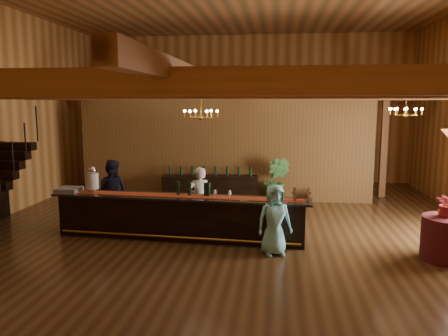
# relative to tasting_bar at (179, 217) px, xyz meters

# --- Properties ---
(floor) EXTENTS (14.00, 14.00, 0.00)m
(floor) POSITION_rel_tasting_bar_xyz_m (0.98, 0.57, -0.49)
(floor) COLOR #4F341A
(floor) RESTS_ON ground
(wall_back) EXTENTS (12.00, 0.10, 5.50)m
(wall_back) POSITION_rel_tasting_bar_xyz_m (0.98, 7.57, 2.26)
(wall_back) COLOR tan
(wall_back) RESTS_ON floor
(wall_front) EXTENTS (12.00, 0.10, 5.50)m
(wall_front) POSITION_rel_tasting_bar_xyz_m (0.98, -6.43, 2.26)
(wall_front) COLOR tan
(wall_front) RESTS_ON floor
(beam_grid) EXTENTS (11.90, 13.90, 0.39)m
(beam_grid) POSITION_rel_tasting_bar_xyz_m (0.98, 1.08, 2.75)
(beam_grid) COLOR #A56931
(beam_grid) RESTS_ON wall_left
(support_posts) EXTENTS (9.20, 10.20, 3.20)m
(support_posts) POSITION_rel_tasting_bar_xyz_m (0.98, 0.07, 1.11)
(support_posts) COLOR #A56931
(support_posts) RESTS_ON floor
(partition_wall) EXTENTS (9.00, 0.18, 3.10)m
(partition_wall) POSITION_rel_tasting_bar_xyz_m (0.48, 4.07, 1.06)
(partition_wall) COLOR brown
(partition_wall) RESTS_ON floor
(backroom_boxes) EXTENTS (4.10, 0.60, 1.10)m
(backroom_boxes) POSITION_rel_tasting_bar_xyz_m (0.69, 6.07, 0.04)
(backroom_boxes) COLOR black
(backroom_boxes) RESTS_ON floor
(tasting_bar) EXTENTS (5.79, 1.10, 0.97)m
(tasting_bar) POSITION_rel_tasting_bar_xyz_m (0.00, 0.00, 0.00)
(tasting_bar) COLOR black
(tasting_bar) RESTS_ON floor
(beverage_dispenser) EXTENTS (0.26, 0.26, 0.60)m
(beverage_dispenser) POSITION_rel_tasting_bar_xyz_m (-2.05, 0.18, 0.76)
(beverage_dispenser) COLOR silver
(beverage_dispenser) RESTS_ON tasting_bar
(glass_rack_tray) EXTENTS (0.50, 0.50, 0.10)m
(glass_rack_tray) POSITION_rel_tasting_bar_xyz_m (-2.61, 0.12, 0.52)
(glass_rack_tray) COLOR gray
(glass_rack_tray) RESTS_ON tasting_bar
(raffle_drum) EXTENTS (0.34, 0.24, 0.30)m
(raffle_drum) POSITION_rel_tasting_bar_xyz_m (2.64, -0.21, 0.65)
(raffle_drum) COLOR brown
(raffle_drum) RESTS_ON tasting_bar
(bar_bottle_0) EXTENTS (0.07, 0.07, 0.30)m
(bar_bottle_0) POSITION_rel_tasting_bar_xyz_m (-0.05, 0.11, 0.62)
(bar_bottle_0) COLOR black
(bar_bottle_0) RESTS_ON tasting_bar
(bar_bottle_1) EXTENTS (0.07, 0.07, 0.30)m
(bar_bottle_1) POSITION_rel_tasting_bar_xyz_m (0.22, 0.10, 0.62)
(bar_bottle_1) COLOR black
(bar_bottle_1) RESTS_ON tasting_bar
(bar_bottle_2) EXTENTS (0.07, 0.07, 0.30)m
(bar_bottle_2) POSITION_rel_tasting_bar_xyz_m (0.58, 0.07, 0.62)
(bar_bottle_2) COLOR black
(bar_bottle_2) RESTS_ON tasting_bar
(bar_bottle_3) EXTENTS (0.07, 0.07, 0.30)m
(bar_bottle_3) POSITION_rel_tasting_bar_xyz_m (0.65, 0.07, 0.62)
(bar_bottle_3) COLOR black
(bar_bottle_3) RESTS_ON tasting_bar
(backbar_shelf) EXTENTS (2.90, 0.76, 0.81)m
(backbar_shelf) POSITION_rel_tasting_bar_xyz_m (0.12, 3.66, -0.08)
(backbar_shelf) COLOR black
(backbar_shelf) RESTS_ON floor
(round_table) EXTENTS (0.97, 0.97, 0.84)m
(round_table) POSITION_rel_tasting_bar_xyz_m (5.39, -0.70, -0.07)
(round_table) COLOR #4B140E
(round_table) RESTS_ON floor
(chandelier_left) EXTENTS (0.80, 0.80, 0.61)m
(chandelier_left) POSITION_rel_tasting_bar_xyz_m (0.36, 0.79, 2.26)
(chandelier_left) COLOR gold
(chandelier_left) RESTS_ON beam_grid
(chandelier_right) EXTENTS (0.80, 0.80, 0.57)m
(chandelier_right) POSITION_rel_tasting_bar_xyz_m (5.27, 2.16, 2.29)
(chandelier_right) COLOR gold
(chandelier_right) RESTS_ON beam_grid
(bartender) EXTENTS (0.65, 0.56, 1.51)m
(bartender) POSITION_rel_tasting_bar_xyz_m (0.32, 0.70, 0.27)
(bartender) COLOR silver
(bartender) RESTS_ON floor
(staff_second) EXTENTS (0.83, 0.66, 1.63)m
(staff_second) POSITION_rel_tasting_bar_xyz_m (-1.87, 0.86, 0.33)
(staff_second) COLOR black
(staff_second) RESTS_ON floor
(guest) EXTENTS (0.80, 0.66, 1.41)m
(guest) POSITION_rel_tasting_bar_xyz_m (2.09, -0.80, 0.22)
(guest) COLOR #87E5ED
(guest) RESTS_ON floor
(floor_plant) EXTENTS (0.92, 0.82, 1.41)m
(floor_plant) POSITION_rel_tasting_bar_xyz_m (2.11, 3.64, 0.22)
(floor_plant) COLOR #3D7734
(floor_plant) RESTS_ON floor
(table_flowers) EXTENTS (0.58, 0.54, 0.52)m
(table_flowers) POSITION_rel_tasting_bar_xyz_m (5.37, -0.66, 0.61)
(table_flowers) COLOR #A92430
(table_flowers) RESTS_ON round_table
(table_vase) EXTENTS (0.19, 0.19, 0.33)m
(table_vase) POSITION_rel_tasting_bar_xyz_m (5.31, -0.59, 0.52)
(table_vase) COLOR gold
(table_vase) RESTS_ON round_table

